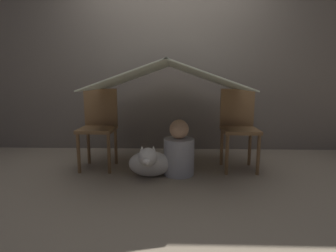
% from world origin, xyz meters
% --- Properties ---
extents(ground_plane, '(8.80, 8.80, 0.00)m').
position_xyz_m(ground_plane, '(0.00, 0.00, 0.00)').
color(ground_plane, gray).
extents(wall_back, '(7.00, 0.05, 2.50)m').
position_xyz_m(wall_back, '(0.00, 1.09, 1.25)').
color(wall_back, '#6B6056').
rests_on(wall_back, ground_plane).
extents(chair_left, '(0.38, 0.38, 0.88)m').
position_xyz_m(chair_left, '(-0.78, 0.26, 0.49)').
color(chair_left, brown).
rests_on(chair_left, ground_plane).
extents(chair_right, '(0.38, 0.38, 0.88)m').
position_xyz_m(chair_right, '(0.78, 0.26, 0.49)').
color(chair_right, brown).
rests_on(chair_right, ground_plane).
extents(sheet_canopy, '(1.56, 1.20, 0.29)m').
position_xyz_m(sheet_canopy, '(0.00, 0.19, 1.02)').
color(sheet_canopy, silver).
extents(person_front, '(0.32, 0.32, 0.58)m').
position_xyz_m(person_front, '(0.12, 0.03, 0.24)').
color(person_front, '#B2B2B7').
rests_on(person_front, ground_plane).
extents(dog, '(0.43, 0.39, 0.37)m').
position_xyz_m(dog, '(-0.18, -0.08, 0.16)').
color(dog, silver).
rests_on(dog, ground_plane).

